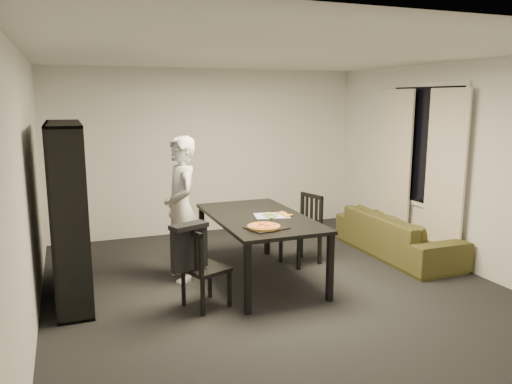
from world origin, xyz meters
name	(u,v)px	position (x,y,z in m)	size (l,w,h in m)	color
room	(276,177)	(0.00, 0.00, 1.30)	(5.01, 5.51, 2.61)	black
window_pane	(425,146)	(2.48, 0.60, 1.50)	(0.02, 1.40, 1.60)	black
window_frame	(425,146)	(2.48, 0.60, 1.50)	(0.03, 1.52, 1.72)	white
curtain_left	(445,177)	(2.40, 0.08, 1.15)	(0.03, 0.70, 2.25)	beige
curtain_right	(395,167)	(2.40, 1.12, 1.15)	(0.03, 0.70, 2.25)	beige
bookshelf	(69,212)	(-2.16, 0.60, 0.95)	(0.35, 1.50, 1.90)	black
dining_table	(259,222)	(-0.06, 0.36, 0.71)	(1.04, 1.87, 0.78)	black
chair_left	(199,263)	(-0.94, -0.22, 0.49)	(0.51, 0.51, 0.86)	black
chair_right	(305,224)	(0.74, 0.74, 0.52)	(0.52, 0.52, 0.91)	black
draped_jacket	(189,245)	(-1.05, -0.26, 0.71)	(0.41, 0.29, 0.47)	black
person	(181,209)	(-0.91, 0.71, 0.86)	(0.63, 0.41, 1.72)	silver
baking_tray	(267,228)	(-0.19, -0.20, 0.78)	(0.40, 0.32, 0.01)	black
pepperoni_pizza	(264,226)	(-0.23, -0.20, 0.81)	(0.35, 0.35, 0.03)	#A47C2F
kitchen_towel	(272,216)	(0.08, 0.30, 0.78)	(0.40, 0.30, 0.01)	silver
pizza_slices	(277,215)	(0.13, 0.29, 0.79)	(0.37, 0.31, 0.01)	#B89139
sofa	(397,234)	(2.07, 0.55, 0.29)	(2.01, 0.78, 0.59)	#3D3918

